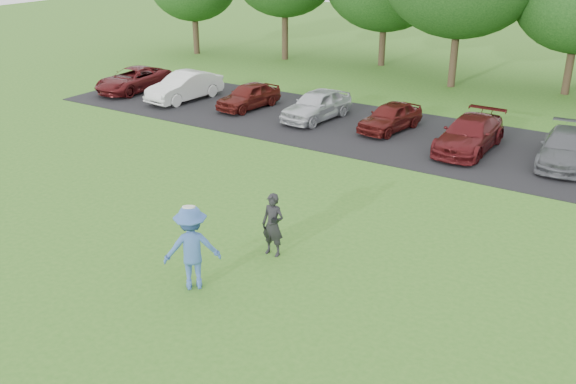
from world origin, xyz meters
name	(u,v)px	position (x,y,z in m)	size (l,w,h in m)	color
ground	(199,303)	(0.00, 0.00, 0.00)	(100.00, 100.00, 0.00)	#356F1F
parking_lot	(425,139)	(0.00, 13.00, 0.01)	(32.00, 6.50, 0.03)	black
frisbee_player	(192,248)	(-0.54, 0.48, 0.96)	(1.39, 1.36, 2.09)	#3C60AA
camera_bystander	(273,225)	(0.11, 2.65, 0.78)	(0.58, 0.43, 1.56)	black
parked_cars	(441,127)	(0.58, 12.95, 0.60)	(30.52, 4.92, 1.23)	#4F1113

